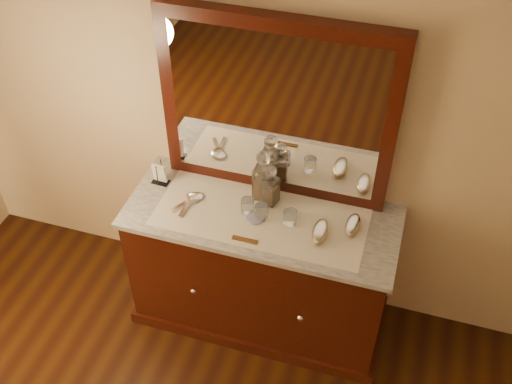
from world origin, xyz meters
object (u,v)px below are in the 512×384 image
Objects in this scene: dresser_cabinet at (261,270)px; decanter_left at (263,180)px; hand_mirror_inner at (192,199)px; brush_far at (353,226)px; mirror_frame at (277,110)px; napkin_rack at (160,174)px; decanter_right at (270,189)px; pin_dish at (255,218)px; hand_mirror_outer at (190,200)px; comb at (245,240)px; brush_near at (320,232)px.

dresser_cabinet is 0.58m from decanter_left.
brush_far is at bearing 2.86° from hand_mirror_inner.
mirror_frame is at bearing 156.22° from brush_far.
decanter_right is at bearing 2.01° from napkin_rack.
pin_dish is 0.36× the size of decanter_right.
hand_mirror_outer is at bearing 175.51° from pin_dish.
napkin_rack is 0.63m from decanter_right.
decanter_left is 0.40m from hand_mirror_outer.
mirror_frame is (0.00, 0.25, 0.94)m from dresser_cabinet.
comb is at bearing -91.44° from pin_dish.
decanter_left is 0.39m from hand_mirror_inner.
brush_near is at bearing -2.18° from pin_dish.
pin_dish is 0.37m from hand_mirror_outer.
hand_mirror_outer is 1.01× the size of hand_mirror_inner.
brush_far reaches higher than hand_mirror_outer.
brush_far is at bearing -11.00° from decanter_left.
decanter_left reaches higher than brush_far.
comb is 0.54× the size of decanter_right.
brush_far reaches higher than pin_dish.
mirror_frame reaches higher than decanter_left.
brush_near is at bearing -4.26° from hand_mirror_inner.
dresser_cabinet is at bearing 63.35° from pin_dish.
pin_dish is 0.37m from hand_mirror_inner.
decanter_right is (0.63, 0.02, 0.04)m from napkin_rack.
mirror_frame is 0.68m from hand_mirror_outer.
pin_dish is at bearing -12.29° from napkin_rack.
dresser_cabinet is 0.57m from brush_near.
brush_far reaches higher than hand_mirror_inner.
brush_near reaches higher than brush_far.
hand_mirror_outer reaches higher than pin_dish.
dresser_cabinet is at bearing -7.75° from napkin_rack.
dresser_cabinet is 0.66m from brush_far.
napkin_rack is 0.71× the size of hand_mirror_inner.
brush_near is 0.72m from hand_mirror_outer.
dresser_cabinet is at bearing 0.77° from hand_mirror_inner.
pin_dish is 0.50m from brush_far.
brush_far is 0.86m from hand_mirror_inner.
mirror_frame is 5.99× the size of hand_mirror_inner.
decanter_left is (0.58, 0.05, 0.06)m from napkin_rack.
decanter_right is at bearing -31.68° from decanter_left.
dresser_cabinet is 0.97m from mirror_frame.
decanter_left is at bearing 90.94° from comb.
decanter_right is at bearing -83.54° from mirror_frame.
comb is 0.77× the size of brush_near.
decanter_left reaches higher than hand_mirror_inner.
hand_mirror_inner reaches higher than comb.
dresser_cabinet is 5.67× the size of decanter_right.
brush_near is 0.71m from hand_mirror_inner.
comb is 0.38m from brush_near.
mirror_frame is at bearing 96.46° from decanter_right.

